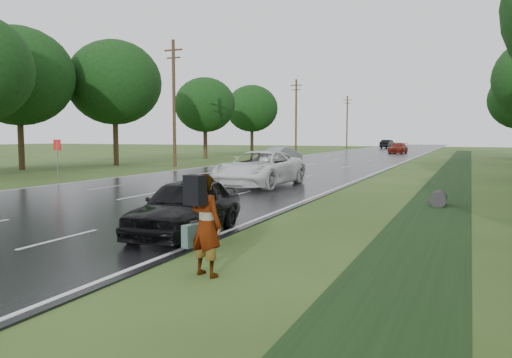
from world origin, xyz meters
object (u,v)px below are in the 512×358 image
object	(u,v)px
white_pickup	(260,168)
silver_sedan	(283,155)
road_sign	(57,151)
pedestrian	(205,223)
dark_sedan	(186,206)

from	to	relation	value
white_pickup	silver_sedan	world-z (taller)	white_pickup
road_sign	pedestrian	distance (m)	21.31
road_sign	silver_sedan	bearing A→B (deg)	73.08
pedestrian	dark_sedan	world-z (taller)	pedestrian
silver_sedan	road_sign	bearing A→B (deg)	82.95
white_pickup	silver_sedan	bearing A→B (deg)	108.52
pedestrian	white_pickup	world-z (taller)	pedestrian
pedestrian	silver_sedan	distance (m)	34.66
pedestrian	dark_sedan	xyz separation A→B (m)	(-2.17, 2.92, -0.20)
white_pickup	dark_sedan	xyz separation A→B (m)	(3.00, -11.89, -0.15)
white_pickup	silver_sedan	xyz separation A→B (m)	(-5.50, 18.15, -0.11)
white_pickup	silver_sedan	distance (m)	18.97
white_pickup	dark_sedan	distance (m)	12.27
pedestrian	white_pickup	size ratio (longest dim) A/B	0.30
pedestrian	road_sign	bearing A→B (deg)	-23.72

